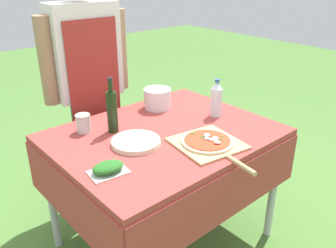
{
  "coord_description": "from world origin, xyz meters",
  "views": [
    {
      "loc": [
        -1.14,
        -1.33,
        1.6
      ],
      "look_at": [
        0.03,
        0.0,
        0.79
      ],
      "focal_mm": 38.0,
      "sensor_mm": 36.0,
      "label": 1
    }
  ],
  "objects_px": {
    "oil_bottle": "(112,111)",
    "prep_table": "(164,146)",
    "water_bottle": "(216,99)",
    "plate_stack": "(136,142)",
    "pizza_on_peel": "(209,143)",
    "mixing_tub": "(157,98)",
    "sauce_jar": "(83,124)",
    "herb_container": "(108,168)",
    "person_cook": "(88,75)"
  },
  "relations": [
    {
      "from": "herb_container",
      "to": "plate_stack",
      "type": "height_order",
      "value": "herb_container"
    },
    {
      "from": "herb_container",
      "to": "mixing_tub",
      "type": "distance_m",
      "value": 0.79
    },
    {
      "from": "prep_table",
      "to": "pizza_on_peel",
      "type": "xyz_separation_m",
      "value": [
        0.07,
        -0.27,
        0.1
      ]
    },
    {
      "from": "mixing_tub",
      "to": "sauce_jar",
      "type": "height_order",
      "value": "mixing_tub"
    },
    {
      "from": "water_bottle",
      "to": "herb_container",
      "type": "xyz_separation_m",
      "value": [
        -0.83,
        -0.12,
        -0.08
      ]
    },
    {
      "from": "person_cook",
      "to": "pizza_on_peel",
      "type": "distance_m",
      "value": 0.97
    },
    {
      "from": "water_bottle",
      "to": "plate_stack",
      "type": "height_order",
      "value": "water_bottle"
    },
    {
      "from": "person_cook",
      "to": "plate_stack",
      "type": "distance_m",
      "value": 0.73
    },
    {
      "from": "water_bottle",
      "to": "herb_container",
      "type": "bearing_deg",
      "value": -171.97
    },
    {
      "from": "herb_container",
      "to": "sauce_jar",
      "type": "distance_m",
      "value": 0.46
    },
    {
      "from": "prep_table",
      "to": "plate_stack",
      "type": "height_order",
      "value": "plate_stack"
    },
    {
      "from": "mixing_tub",
      "to": "pizza_on_peel",
      "type": "bearing_deg",
      "value": -103.2
    },
    {
      "from": "pizza_on_peel",
      "to": "sauce_jar",
      "type": "xyz_separation_m",
      "value": [
        -0.39,
        0.56,
        0.03
      ]
    },
    {
      "from": "prep_table",
      "to": "sauce_jar",
      "type": "height_order",
      "value": "sauce_jar"
    },
    {
      "from": "prep_table",
      "to": "person_cook",
      "type": "relative_size",
      "value": 0.75
    },
    {
      "from": "prep_table",
      "to": "pizza_on_peel",
      "type": "relative_size",
      "value": 2.3
    },
    {
      "from": "person_cook",
      "to": "herb_container",
      "type": "bearing_deg",
      "value": 67.82
    },
    {
      "from": "oil_bottle",
      "to": "mixing_tub",
      "type": "bearing_deg",
      "value": 14.96
    },
    {
      "from": "prep_table",
      "to": "pizza_on_peel",
      "type": "bearing_deg",
      "value": -75.61
    },
    {
      "from": "person_cook",
      "to": "mixing_tub",
      "type": "height_order",
      "value": "person_cook"
    },
    {
      "from": "plate_stack",
      "to": "water_bottle",
      "type": "bearing_deg",
      "value": -1.79
    },
    {
      "from": "pizza_on_peel",
      "to": "herb_container",
      "type": "distance_m",
      "value": 0.53
    },
    {
      "from": "herb_container",
      "to": "mixing_tub",
      "type": "xyz_separation_m",
      "value": [
        0.65,
        0.45,
        0.04
      ]
    },
    {
      "from": "oil_bottle",
      "to": "plate_stack",
      "type": "bearing_deg",
      "value": -89.52
    },
    {
      "from": "sauce_jar",
      "to": "oil_bottle",
      "type": "bearing_deg",
      "value": -39.99
    },
    {
      "from": "prep_table",
      "to": "person_cook",
      "type": "height_order",
      "value": "person_cook"
    },
    {
      "from": "person_cook",
      "to": "sauce_jar",
      "type": "distance_m",
      "value": 0.49
    },
    {
      "from": "mixing_tub",
      "to": "sauce_jar",
      "type": "xyz_separation_m",
      "value": [
        -0.53,
        -0.01,
        -0.02
      ]
    },
    {
      "from": "oil_bottle",
      "to": "sauce_jar",
      "type": "xyz_separation_m",
      "value": [
        -0.12,
        0.1,
        -0.08
      ]
    },
    {
      "from": "prep_table",
      "to": "mixing_tub",
      "type": "bearing_deg",
      "value": 56.09
    },
    {
      "from": "herb_container",
      "to": "prep_table",
      "type": "bearing_deg",
      "value": 18.24
    },
    {
      "from": "herb_container",
      "to": "sauce_jar",
      "type": "xyz_separation_m",
      "value": [
        0.13,
        0.44,
        0.02
      ]
    },
    {
      "from": "oil_bottle",
      "to": "water_bottle",
      "type": "xyz_separation_m",
      "value": [
        0.58,
        -0.22,
        -0.02
      ]
    },
    {
      "from": "person_cook",
      "to": "water_bottle",
      "type": "relative_size",
      "value": 6.9
    },
    {
      "from": "mixing_tub",
      "to": "prep_table",
      "type": "bearing_deg",
      "value": -123.91
    },
    {
      "from": "plate_stack",
      "to": "sauce_jar",
      "type": "height_order",
      "value": "sauce_jar"
    },
    {
      "from": "pizza_on_peel",
      "to": "herb_container",
      "type": "bearing_deg",
      "value": 176.5
    },
    {
      "from": "person_cook",
      "to": "oil_bottle",
      "type": "xyz_separation_m",
      "value": [
        -0.14,
        -0.49,
        -0.06
      ]
    },
    {
      "from": "mixing_tub",
      "to": "sauce_jar",
      "type": "bearing_deg",
      "value": -179.46
    },
    {
      "from": "prep_table",
      "to": "oil_bottle",
      "type": "bearing_deg",
      "value": 137.03
    },
    {
      "from": "oil_bottle",
      "to": "plate_stack",
      "type": "distance_m",
      "value": 0.23
    },
    {
      "from": "oil_bottle",
      "to": "plate_stack",
      "type": "height_order",
      "value": "oil_bottle"
    },
    {
      "from": "prep_table",
      "to": "sauce_jar",
      "type": "distance_m",
      "value": 0.46
    },
    {
      "from": "sauce_jar",
      "to": "pizza_on_peel",
      "type": "bearing_deg",
      "value": -54.74
    },
    {
      "from": "oil_bottle",
      "to": "prep_table",
      "type": "bearing_deg",
      "value": -42.97
    },
    {
      "from": "person_cook",
      "to": "mixing_tub",
      "type": "relative_size",
      "value": 9.27
    },
    {
      "from": "water_bottle",
      "to": "plate_stack",
      "type": "distance_m",
      "value": 0.59
    },
    {
      "from": "mixing_tub",
      "to": "plate_stack",
      "type": "distance_m",
      "value": 0.51
    },
    {
      "from": "prep_table",
      "to": "herb_container",
      "type": "bearing_deg",
      "value": -161.76
    },
    {
      "from": "pizza_on_peel",
      "to": "sauce_jar",
      "type": "relative_size",
      "value": 5.15
    }
  ]
}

